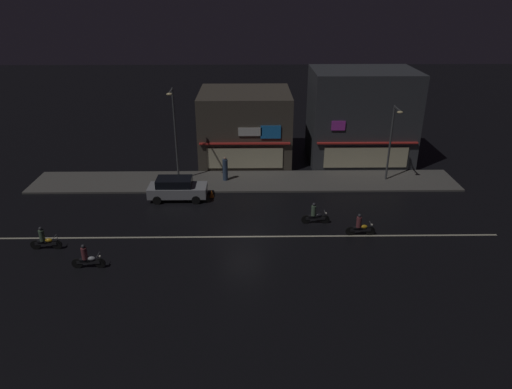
{
  "coord_description": "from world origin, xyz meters",
  "views": [
    {
      "loc": [
        0.39,
        -25.7,
        14.63
      ],
      "look_at": [
        0.82,
        3.76,
        1.25
      ],
      "focal_mm": 32.42,
      "sensor_mm": 36.0,
      "label": 1
    }
  ],
  "objects_px": {
    "motorcycle_following": "(360,226)",
    "pedestrian_on_sidewalk": "(225,169)",
    "streetlamp_west": "(175,128)",
    "motorcycle_lead": "(87,258)",
    "motorcycle_trailing_far": "(315,215)",
    "streetlamp_mid": "(392,137)",
    "parked_car_near_kerb": "(177,188)",
    "traffic_cone": "(212,194)",
    "motorcycle_opposite_lane": "(44,240)"
  },
  "relations": [
    {
      "from": "streetlamp_mid",
      "to": "traffic_cone",
      "type": "xyz_separation_m",
      "value": [
        -14.03,
        -2.76,
        -3.53
      ]
    },
    {
      "from": "parked_car_near_kerb",
      "to": "motorcycle_lead",
      "type": "bearing_deg",
      "value": -112.19
    },
    {
      "from": "streetlamp_west",
      "to": "motorcycle_trailing_far",
      "type": "distance_m",
      "value": 13.11
    },
    {
      "from": "traffic_cone",
      "to": "motorcycle_opposite_lane",
      "type": "bearing_deg",
      "value": -142.07
    },
    {
      "from": "parked_car_near_kerb",
      "to": "streetlamp_mid",
      "type": "bearing_deg",
      "value": 10.41
    },
    {
      "from": "motorcycle_opposite_lane",
      "to": "motorcycle_trailing_far",
      "type": "relative_size",
      "value": 1.0
    },
    {
      "from": "motorcycle_following",
      "to": "pedestrian_on_sidewalk",
      "type": "bearing_deg",
      "value": 126.57
    },
    {
      "from": "motorcycle_following",
      "to": "traffic_cone",
      "type": "distance_m",
      "value": 11.57
    },
    {
      "from": "streetlamp_mid",
      "to": "motorcycle_following",
      "type": "distance_m",
      "value": 10.19
    },
    {
      "from": "motorcycle_trailing_far",
      "to": "streetlamp_west",
      "type": "bearing_deg",
      "value": 151.58
    },
    {
      "from": "streetlamp_west",
      "to": "motorcycle_opposite_lane",
      "type": "xyz_separation_m",
      "value": [
        -6.6,
        -10.42,
        -3.88
      ]
    },
    {
      "from": "motorcycle_opposite_lane",
      "to": "traffic_cone",
      "type": "distance_m",
      "value": 12.07
    },
    {
      "from": "parked_car_near_kerb",
      "to": "motorcycle_lead",
      "type": "xyz_separation_m",
      "value": [
        -3.76,
        -9.23,
        -0.24
      ]
    },
    {
      "from": "streetlamp_mid",
      "to": "pedestrian_on_sidewalk",
      "type": "xyz_separation_m",
      "value": [
        -13.12,
        0.27,
        -2.75
      ]
    },
    {
      "from": "motorcycle_trailing_far",
      "to": "traffic_cone",
      "type": "xyz_separation_m",
      "value": [
        -7.23,
        4.33,
        -0.36
      ]
    },
    {
      "from": "pedestrian_on_sidewalk",
      "to": "motorcycle_following",
      "type": "xyz_separation_m",
      "value": [
        8.98,
        -9.03,
        -0.42
      ]
    },
    {
      "from": "parked_car_near_kerb",
      "to": "motorcycle_trailing_far",
      "type": "xyz_separation_m",
      "value": [
        9.77,
        -4.05,
        -0.24
      ]
    },
    {
      "from": "streetlamp_west",
      "to": "motorcycle_lead",
      "type": "distance_m",
      "value": 13.53
    },
    {
      "from": "parked_car_near_kerb",
      "to": "traffic_cone",
      "type": "height_order",
      "value": "parked_car_near_kerb"
    },
    {
      "from": "streetlamp_west",
      "to": "streetlamp_mid",
      "type": "relative_size",
      "value": 1.22
    },
    {
      "from": "streetlamp_mid",
      "to": "motorcycle_lead",
      "type": "bearing_deg",
      "value": -148.88
    },
    {
      "from": "motorcycle_opposite_lane",
      "to": "motorcycle_trailing_far",
      "type": "height_order",
      "value": "same"
    },
    {
      "from": "pedestrian_on_sidewalk",
      "to": "motorcycle_lead",
      "type": "relative_size",
      "value": 1.05
    },
    {
      "from": "pedestrian_on_sidewalk",
      "to": "motorcycle_following",
      "type": "relative_size",
      "value": 1.05
    },
    {
      "from": "motorcycle_lead",
      "to": "motorcycle_trailing_far",
      "type": "height_order",
      "value": "same"
    },
    {
      "from": "motorcycle_lead",
      "to": "traffic_cone",
      "type": "relative_size",
      "value": 3.45
    },
    {
      "from": "pedestrian_on_sidewalk",
      "to": "parked_car_near_kerb",
      "type": "xyz_separation_m",
      "value": [
        -3.45,
        -3.32,
        -0.19
      ]
    },
    {
      "from": "pedestrian_on_sidewalk",
      "to": "motorcycle_trailing_far",
      "type": "relative_size",
      "value": 1.05
    },
    {
      "from": "pedestrian_on_sidewalk",
      "to": "motorcycle_opposite_lane",
      "type": "relative_size",
      "value": 1.05
    },
    {
      "from": "parked_car_near_kerb",
      "to": "motorcycle_trailing_far",
      "type": "distance_m",
      "value": 10.58
    },
    {
      "from": "streetlamp_mid",
      "to": "motorcycle_lead",
      "type": "xyz_separation_m",
      "value": [
        -20.33,
        -12.27,
        -3.18
      ]
    },
    {
      "from": "streetlamp_west",
      "to": "motorcycle_opposite_lane",
      "type": "height_order",
      "value": "streetlamp_west"
    },
    {
      "from": "pedestrian_on_sidewalk",
      "to": "motorcycle_following",
      "type": "bearing_deg",
      "value": -62.55
    },
    {
      "from": "pedestrian_on_sidewalk",
      "to": "motorcycle_opposite_lane",
      "type": "height_order",
      "value": "pedestrian_on_sidewalk"
    },
    {
      "from": "pedestrian_on_sidewalk",
      "to": "motorcycle_trailing_far",
      "type": "xyz_separation_m",
      "value": [
        6.32,
        -7.37,
        -0.42
      ]
    },
    {
      "from": "streetlamp_mid",
      "to": "pedestrian_on_sidewalk",
      "type": "bearing_deg",
      "value": 178.82
    },
    {
      "from": "pedestrian_on_sidewalk",
      "to": "streetlamp_west",
      "type": "bearing_deg",
      "value": 163.1
    },
    {
      "from": "streetlamp_west",
      "to": "parked_car_near_kerb",
      "type": "height_order",
      "value": "streetlamp_west"
    },
    {
      "from": "parked_car_near_kerb",
      "to": "motorcycle_following",
      "type": "xyz_separation_m",
      "value": [
        12.43,
        -5.71,
        -0.24
      ]
    },
    {
      "from": "motorcycle_lead",
      "to": "motorcycle_trailing_far",
      "type": "distance_m",
      "value": 14.49
    },
    {
      "from": "motorcycle_opposite_lane",
      "to": "motorcycle_following",
      "type": "bearing_deg",
      "value": -176.45
    },
    {
      "from": "pedestrian_on_sidewalk",
      "to": "traffic_cone",
      "type": "bearing_deg",
      "value": -124.07
    },
    {
      "from": "parked_car_near_kerb",
      "to": "motorcycle_opposite_lane",
      "type": "relative_size",
      "value": 2.26
    },
    {
      "from": "motorcycle_following",
      "to": "streetlamp_mid",
      "type": "bearing_deg",
      "value": 56.41
    },
    {
      "from": "parked_car_near_kerb",
      "to": "motorcycle_following",
      "type": "distance_m",
      "value": 13.68
    },
    {
      "from": "motorcycle_lead",
      "to": "traffic_cone",
      "type": "distance_m",
      "value": 11.42
    },
    {
      "from": "pedestrian_on_sidewalk",
      "to": "traffic_cone",
      "type": "relative_size",
      "value": 3.61
    },
    {
      "from": "traffic_cone",
      "to": "streetlamp_mid",
      "type": "bearing_deg",
      "value": 11.15
    },
    {
      "from": "motorcycle_lead",
      "to": "motorcycle_following",
      "type": "relative_size",
      "value": 1.0
    },
    {
      "from": "motorcycle_following",
      "to": "traffic_cone",
      "type": "xyz_separation_m",
      "value": [
        -9.89,
        5.99,
        -0.36
      ]
    }
  ]
}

